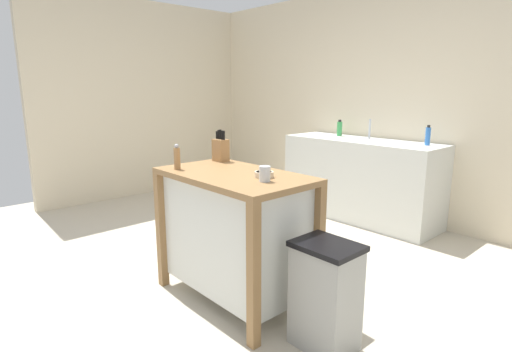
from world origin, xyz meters
The scene contains 13 objects.
ground_plane centered at (0.00, 0.00, 0.00)m, with size 6.97×6.97×0.00m, color #BCB29E.
wall_back centered at (0.00, 2.46, 1.30)m, with size 5.97×0.10×2.60m, color beige.
wall_left centered at (-2.99, 0.93, 1.30)m, with size 0.10×3.06×2.60m, color beige.
kitchen_island centered at (0.20, -0.10, 0.51)m, with size 1.08×0.62×0.91m.
knife_block centered at (-0.22, 0.11, 1.00)m, with size 0.11×0.09×0.24m.
bowl_ceramic_small centered at (0.43, -0.04, 0.93)m, with size 0.12×0.12×0.04m.
drinking_cup centered at (0.52, -0.12, 0.95)m, with size 0.07×0.07×0.09m.
pepper_grinder centered at (-0.16, -0.32, 0.99)m, with size 0.04×0.04×0.18m.
trash_bin centered at (0.98, -0.08, 0.32)m, with size 0.36×0.28×0.63m.
sink_counter centered at (-0.26, 2.11, 0.45)m, with size 1.77×0.60×0.90m.
sink_faucet centered at (-0.26, 2.25, 1.01)m, with size 0.02×0.02×0.22m.
bottle_spray_cleaner centered at (0.44, 2.20, 1.00)m, with size 0.05×0.05×0.20m.
bottle_dish_soap centered at (-0.65, 2.22, 0.99)m, with size 0.06×0.06×0.19m.
Camera 1 is at (2.26, -1.77, 1.46)m, focal length 28.39 mm.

